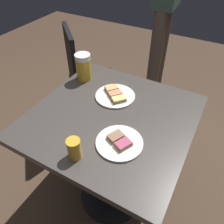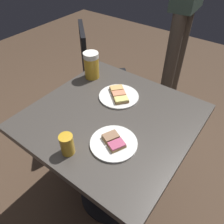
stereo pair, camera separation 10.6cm
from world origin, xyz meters
TOP-DOWN VIEW (x-y plane):
  - ground_plane at (0.00, 0.00)m, footprint 6.00×6.00m
  - cafe_table at (0.00, 0.00)m, footprint 0.76×0.77m
  - plate_near at (0.14, 0.06)m, footprint 0.21×0.21m
  - plate_far at (-0.14, -0.11)m, footprint 0.20×0.20m
  - beer_mug at (0.21, 0.30)m, footprint 0.13×0.10m
  - beer_glass_small at (-0.29, 0.01)m, footprint 0.06×0.06m
  - cafe_chair at (0.50, 0.51)m, footprint 0.54×0.54m
  - patron_standing at (1.19, 0.16)m, footprint 0.33×0.20m

SIDE VIEW (x-z plane):
  - ground_plane at x=0.00m, z-range 0.00..0.00m
  - cafe_chair at x=0.50m, z-range 0.07..0.99m
  - cafe_table at x=0.00m, z-range 0.22..0.98m
  - plate_far at x=-0.14m, z-range 0.76..0.79m
  - plate_near at x=0.14m, z-range 0.76..0.79m
  - beer_glass_small at x=-0.29m, z-range 0.76..0.86m
  - beer_mug at x=0.21m, z-range 0.76..0.92m
  - patron_standing at x=1.19m, z-range 0.14..1.87m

